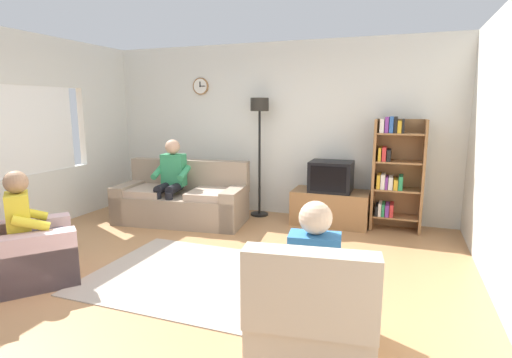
% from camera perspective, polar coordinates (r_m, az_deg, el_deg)
% --- Properties ---
extents(ground_plane, '(12.00, 12.00, 0.00)m').
position_cam_1_polar(ground_plane, '(4.34, -8.62, -13.16)').
color(ground_plane, '#B27F51').
extents(back_wall_assembly, '(6.20, 0.17, 2.70)m').
position_cam_1_polar(back_wall_assembly, '(6.44, 2.54, 7.08)').
color(back_wall_assembly, silver).
rests_on(back_wall_assembly, ground_plane).
extents(couch, '(1.99, 1.10, 0.90)m').
position_cam_1_polar(couch, '(6.12, -10.49, -3.11)').
color(couch, gray).
rests_on(couch, ground_plane).
extents(tv_stand, '(1.10, 0.56, 0.50)m').
position_cam_1_polar(tv_stand, '(5.98, 10.60, -4.03)').
color(tv_stand, olive).
rests_on(tv_stand, ground_plane).
extents(tv, '(0.60, 0.49, 0.44)m').
position_cam_1_polar(tv, '(5.86, 10.71, 0.38)').
color(tv, black).
rests_on(tv, tv_stand).
extents(bookshelf, '(0.68, 0.36, 1.59)m').
position_cam_1_polar(bookshelf, '(5.86, 19.24, 0.99)').
color(bookshelf, olive).
rests_on(bookshelf, ground_plane).
extents(floor_lamp, '(0.28, 0.28, 1.85)m').
position_cam_1_polar(floor_lamp, '(6.18, 0.51, 7.87)').
color(floor_lamp, black).
rests_on(floor_lamp, ground_plane).
extents(armchair_near_window, '(1.18, 1.19, 0.90)m').
position_cam_1_polar(armchair_near_window, '(4.61, -30.41, -9.21)').
color(armchair_near_window, beige).
rests_on(armchair_near_window, ground_plane).
extents(armchair_near_bookshelf, '(0.91, 0.98, 0.90)m').
position_cam_1_polar(armchair_near_bookshelf, '(2.91, 8.12, -19.31)').
color(armchair_near_bookshelf, '#BCAD99').
rests_on(armchair_near_bookshelf, ground_plane).
extents(area_rug, '(2.20, 1.70, 0.01)m').
position_cam_1_polar(area_rug, '(4.24, -7.97, -13.66)').
color(area_rug, '#AD9E8E').
rests_on(area_rug, ground_plane).
extents(person_on_couch, '(0.55, 0.57, 1.24)m').
position_cam_1_polar(person_on_couch, '(6.01, -12.11, 0.35)').
color(person_on_couch, '#338C59').
rests_on(person_on_couch, ground_plane).
extents(person_in_left_armchair, '(0.63, 0.64, 1.12)m').
position_cam_1_polar(person_in_left_armchair, '(4.52, -29.65, -5.33)').
color(person_in_left_armchair, yellow).
rests_on(person_in_left_armchair, ground_plane).
extents(person_in_right_armchair, '(0.55, 0.57, 1.12)m').
position_cam_1_polar(person_in_right_armchair, '(2.85, 8.43, -12.91)').
color(person_in_right_armchair, '#3372B2').
rests_on(person_in_right_armchair, ground_plane).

